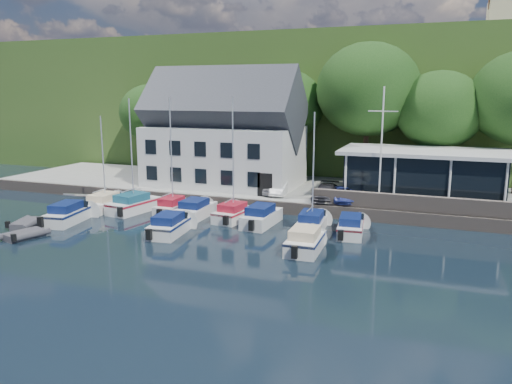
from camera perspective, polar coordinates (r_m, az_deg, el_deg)
ground at (r=30.76m, az=-4.13°, el=-7.08°), size 180.00×180.00×0.00m
quay at (r=46.59m, az=4.81°, el=-0.06°), size 60.00×13.00×1.00m
quay_face at (r=40.50m, az=2.32°, el=-1.78°), size 60.00×0.30×1.00m
hillside at (r=89.35m, az=12.76°, el=10.04°), size 160.00×75.00×16.00m
field_patch at (r=96.80m, az=18.50°, el=14.66°), size 50.00×30.00×0.30m
harbor_building at (r=47.30m, az=-3.66°, el=6.07°), size 14.40×8.20×8.70m
club_pavilion at (r=43.04m, az=18.56°, el=1.88°), size 13.20×7.20×4.10m
seawall at (r=38.76m, az=19.64°, el=-1.38°), size 18.00×0.50×1.20m
gangway at (r=46.68m, az=-18.13°, el=-1.20°), size 1.20×6.00×1.40m
car_silver at (r=43.36m, az=2.12°, el=0.64°), size 1.81×3.84×1.27m
car_white at (r=42.95m, az=2.75°, el=0.43°), size 1.49×3.50×1.12m
car_dgrey at (r=41.23m, az=7.98°, el=-0.02°), size 1.98×4.47×1.28m
car_blue at (r=40.83m, az=9.93°, el=-0.20°), size 2.62×3.98×1.27m
flagpole at (r=38.94m, az=14.12°, el=4.91°), size 2.19×0.20×9.12m
tree_0 at (r=57.79m, az=-11.86°, el=7.25°), size 6.98×6.98×9.55m
tree_1 at (r=54.72m, az=-5.95°, el=6.88°), size 6.52×6.52×8.91m
tree_2 at (r=51.40m, az=3.29°, el=7.76°), size 8.01×8.01×10.94m
tree_3 at (r=48.95m, az=12.58°, el=8.70°), size 9.73×9.73×13.30m
tree_4 at (r=48.00m, az=20.10°, el=6.63°), size 7.76×7.76×10.61m
boat_r1_0 at (r=43.04m, az=-17.09°, el=3.70°), size 2.30×6.45×8.67m
boat_r1_1 at (r=41.55m, az=-14.04°, el=4.23°), size 3.39×6.96×9.56m
boat_r1_2 at (r=39.98m, az=-9.64°, el=3.67°), size 1.80×5.44×8.92m
boat_r1_3 at (r=39.61m, az=-6.90°, el=-1.82°), size 2.17×6.06×1.45m
boat_r1_4 at (r=37.58m, az=-2.64°, el=3.13°), size 2.64×5.59×8.66m
boat_r1_5 at (r=36.96m, az=0.64°, el=-2.62°), size 2.24×6.32×1.55m
boat_r1_6 at (r=35.01m, az=6.56°, el=2.42°), size 2.42×6.36×8.62m
boat_r1_7 at (r=35.26m, az=10.79°, el=-3.66°), size 2.47×6.19×1.39m
boat_r2_0 at (r=40.33m, az=-20.60°, el=-2.16°), size 2.97×6.82×1.56m
boat_r2_2 at (r=35.17m, az=-9.78°, el=-3.58°), size 2.68×6.23×1.48m
boat_r2_4 at (r=31.16m, az=5.67°, el=-5.39°), size 2.29×5.65×1.53m
dinghy_0 at (r=40.32m, az=-24.81°, el=-3.15°), size 2.50×3.22×0.66m
dinghy_1 at (r=37.24m, az=-24.98°, el=-4.31°), size 2.47×3.21×0.66m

